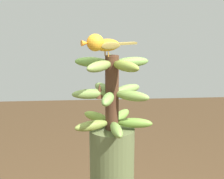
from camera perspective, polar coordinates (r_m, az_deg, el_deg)
The scene contains 2 objects.
banana_bunch at distance 1.40m, azimuth -0.03°, elevation -0.60°, with size 0.33×0.33×0.31m.
perched_bird at distance 1.33m, azimuth -1.75°, elevation 7.56°, with size 0.22×0.11×0.09m.
Camera 1 is at (-0.10, -1.35, 1.51)m, focal length 55.29 mm.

